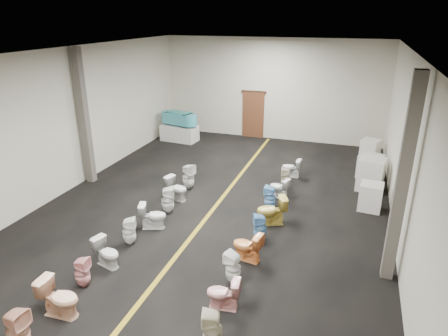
{
  "coord_description": "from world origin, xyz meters",
  "views": [
    {
      "loc": [
        3.69,
        -9.67,
        5.45
      ],
      "look_at": [
        0.11,
        1.0,
        1.08
      ],
      "focal_mm": 32.0,
      "sensor_mm": 36.0,
      "label": 1
    }
  ],
  "objects_px": {
    "toilet_right_9": "(279,188)",
    "toilet_left_4": "(107,253)",
    "toilet_left_5": "(129,231)",
    "toilet_right_11": "(291,168)",
    "toilet_left_9": "(188,177)",
    "toilet_right_5": "(247,246)",
    "toilet_left_1": "(18,330)",
    "appliance_crate_a": "(371,197)",
    "toilet_left_2": "(60,298)",
    "appliance_crate_b": "(371,174)",
    "appliance_crate_d": "(370,151)",
    "bathtub": "(179,118)",
    "toilet_right_8": "(270,197)",
    "toilet_right_3": "(223,294)",
    "toilet_left_6": "(153,216)",
    "toilet_right_7": "(271,211)",
    "display_table": "(180,133)",
    "toilet_right_4": "(233,268)",
    "appliance_crate_c": "(370,166)",
    "toilet_left_8": "(177,188)",
    "toilet_left_3": "(82,272)",
    "toilet_right_6": "(260,227)",
    "toilet_right_10": "(286,178)",
    "toilet_left_7": "(168,200)",
    "toilet_right_2": "(212,330)"
  },
  "relations": [
    {
      "from": "toilet_right_9",
      "to": "toilet_left_4",
      "type": "bearing_deg",
      "value": -12.55
    },
    {
      "from": "toilet_left_5",
      "to": "toilet_right_11",
      "type": "height_order",
      "value": "toilet_left_5"
    },
    {
      "from": "toilet_left_9",
      "to": "toilet_right_5",
      "type": "relative_size",
      "value": 1.18
    },
    {
      "from": "toilet_left_1",
      "to": "toilet_left_9",
      "type": "xyz_separation_m",
      "value": [
        0.03,
        7.2,
        0.01
      ]
    },
    {
      "from": "appliance_crate_a",
      "to": "toilet_left_2",
      "type": "relative_size",
      "value": 1.02
    },
    {
      "from": "appliance_crate_b",
      "to": "appliance_crate_d",
      "type": "bearing_deg",
      "value": 90.0
    },
    {
      "from": "appliance_crate_b",
      "to": "toilet_left_1",
      "type": "height_order",
      "value": "appliance_crate_b"
    },
    {
      "from": "bathtub",
      "to": "appliance_crate_d",
      "type": "height_order",
      "value": "bathtub"
    },
    {
      "from": "toilet_left_1",
      "to": "toilet_right_9",
      "type": "distance_m",
      "value": 8.09
    },
    {
      "from": "toilet_left_5",
      "to": "toilet_right_8",
      "type": "height_order",
      "value": "toilet_left_5"
    },
    {
      "from": "toilet_right_3",
      "to": "toilet_right_11",
      "type": "height_order",
      "value": "same"
    },
    {
      "from": "toilet_right_8",
      "to": "toilet_left_6",
      "type": "bearing_deg",
      "value": -50.9
    },
    {
      "from": "appliance_crate_d",
      "to": "toilet_left_2",
      "type": "distance_m",
      "value": 12.31
    },
    {
      "from": "toilet_left_4",
      "to": "bathtub",
      "type": "bearing_deg",
      "value": 30.4
    },
    {
      "from": "toilet_right_5",
      "to": "toilet_left_4",
      "type": "bearing_deg",
      "value": -57.04
    },
    {
      "from": "toilet_right_7",
      "to": "appliance_crate_a",
      "type": "bearing_deg",
      "value": 100.84
    },
    {
      "from": "toilet_right_3",
      "to": "toilet_right_5",
      "type": "height_order",
      "value": "toilet_right_5"
    },
    {
      "from": "display_table",
      "to": "toilet_right_3",
      "type": "height_order",
      "value": "display_table"
    },
    {
      "from": "toilet_right_4",
      "to": "toilet_right_5",
      "type": "xyz_separation_m",
      "value": [
        0.06,
        0.92,
        -0.0
      ]
    },
    {
      "from": "appliance_crate_b",
      "to": "toilet_left_6",
      "type": "relative_size",
      "value": 1.48
    },
    {
      "from": "appliance_crate_c",
      "to": "toilet_left_9",
      "type": "height_order",
      "value": "toilet_left_9"
    },
    {
      "from": "toilet_left_1",
      "to": "toilet_left_8",
      "type": "distance_m",
      "value": 6.35
    },
    {
      "from": "appliance_crate_b",
      "to": "toilet_right_8",
      "type": "distance_m",
      "value": 3.72
    },
    {
      "from": "toilet_left_3",
      "to": "toilet_right_6",
      "type": "distance_m",
      "value": 4.33
    },
    {
      "from": "toilet_left_1",
      "to": "toilet_right_7",
      "type": "relative_size",
      "value": 1.04
    },
    {
      "from": "toilet_right_10",
      "to": "toilet_right_11",
      "type": "bearing_deg",
      "value": 170.15
    },
    {
      "from": "toilet_right_3",
      "to": "toilet_right_9",
      "type": "bearing_deg",
      "value": 172.17
    },
    {
      "from": "toilet_left_1",
      "to": "toilet_right_11",
      "type": "relative_size",
      "value": 1.26
    },
    {
      "from": "toilet_right_8",
      "to": "appliance_crate_a",
      "type": "bearing_deg",
      "value": 109.33
    },
    {
      "from": "appliance_crate_b",
      "to": "toilet_right_4",
      "type": "relative_size",
      "value": 1.45
    },
    {
      "from": "toilet_left_3",
      "to": "toilet_left_8",
      "type": "relative_size",
      "value": 0.94
    },
    {
      "from": "toilet_left_3",
      "to": "appliance_crate_a",
      "type": "bearing_deg",
      "value": -51.79
    },
    {
      "from": "toilet_right_6",
      "to": "toilet_left_7",
      "type": "bearing_deg",
      "value": -124.83
    },
    {
      "from": "appliance_crate_b",
      "to": "appliance_crate_d",
      "type": "distance_m",
      "value": 2.82
    },
    {
      "from": "toilet_left_9",
      "to": "toilet_right_11",
      "type": "xyz_separation_m",
      "value": [
        3.05,
        2.14,
        -0.09
      ]
    },
    {
      "from": "bathtub",
      "to": "appliance_crate_c",
      "type": "relative_size",
      "value": 2.17
    },
    {
      "from": "toilet_right_10",
      "to": "toilet_left_8",
      "type": "bearing_deg",
      "value": -66.01
    },
    {
      "from": "toilet_left_2",
      "to": "toilet_right_6",
      "type": "bearing_deg",
      "value": -39.7
    },
    {
      "from": "toilet_left_5",
      "to": "toilet_left_6",
      "type": "height_order",
      "value": "toilet_left_5"
    },
    {
      "from": "toilet_right_2",
      "to": "toilet_right_4",
      "type": "distance_m",
      "value": 1.84
    },
    {
      "from": "toilet_left_1",
      "to": "toilet_right_9",
      "type": "bearing_deg",
      "value": -17.17
    },
    {
      "from": "toilet_right_4",
      "to": "toilet_right_7",
      "type": "xyz_separation_m",
      "value": [
        0.23,
        2.79,
        0.04
      ]
    },
    {
      "from": "toilet_left_4",
      "to": "toilet_right_3",
      "type": "bearing_deg",
      "value": -83.95
    },
    {
      "from": "toilet_left_5",
      "to": "toilet_left_7",
      "type": "distance_m",
      "value": 1.86
    },
    {
      "from": "toilet_left_6",
      "to": "appliance_crate_b",
      "type": "bearing_deg",
      "value": -69.83
    },
    {
      "from": "toilet_left_3",
      "to": "toilet_left_5",
      "type": "height_order",
      "value": "toilet_left_5"
    },
    {
      "from": "appliance_crate_b",
      "to": "toilet_left_7",
      "type": "height_order",
      "value": "appliance_crate_b"
    },
    {
      "from": "toilet_left_6",
      "to": "toilet_right_2",
      "type": "distance_m",
      "value": 4.5
    },
    {
      "from": "display_table",
      "to": "toilet_left_5",
      "type": "relative_size",
      "value": 2.21
    },
    {
      "from": "display_table",
      "to": "toilet_left_6",
      "type": "xyz_separation_m",
      "value": [
        2.65,
        -7.53,
        0.0
      ]
    }
  ]
}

